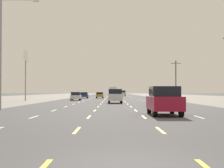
# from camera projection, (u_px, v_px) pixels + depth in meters

# --- Properties ---
(ground_plane) EXTENTS (572.00, 572.00, 0.00)m
(ground_plane) POSITION_uv_depth(u_px,v_px,m) (115.00, 99.00, 73.38)
(ground_plane) COLOR #4C4C4F
(lane_markings) EXTENTS (10.64, 227.60, 0.01)m
(lane_markings) POSITION_uv_depth(u_px,v_px,m) (114.00, 96.00, 111.88)
(lane_markings) COLOR white
(lane_markings) RESTS_ON ground
(signal_span_wire) EXTENTS (27.41, 0.53, 9.57)m
(signal_span_wire) POSITION_uv_depth(u_px,v_px,m) (127.00, 3.00, 16.12)
(signal_span_wire) COLOR brown
(signal_span_wire) RESTS_ON ground
(suv_inner_right_nearest) EXTENTS (1.98, 4.90, 1.98)m
(suv_inner_right_nearest) POSITION_uv_depth(u_px,v_px,m) (165.00, 100.00, 23.65)
(suv_inner_right_nearest) COLOR maroon
(suv_inner_right_nearest) RESTS_ON ground
(suv_center_turn_near) EXTENTS (1.98, 4.90, 1.98)m
(suv_center_turn_near) POSITION_uv_depth(u_px,v_px,m) (116.00, 96.00, 48.47)
(suv_center_turn_near) COLOR silver
(suv_center_turn_near) RESTS_ON ground
(hatchback_far_right_mid) EXTENTS (1.72, 3.90, 1.54)m
(hatchback_far_right_mid) POSITION_uv_depth(u_px,v_px,m) (162.00, 97.00, 52.95)
(hatchback_far_right_mid) COLOR #4C196B
(hatchback_far_right_mid) RESTS_ON ground
(hatchback_far_left_midfar) EXTENTS (1.72, 3.90, 1.54)m
(hatchback_far_left_midfar) POSITION_uv_depth(u_px,v_px,m) (77.00, 96.00, 63.04)
(hatchback_far_left_midfar) COLOR silver
(hatchback_far_left_midfar) RESTS_ON ground
(sedan_far_left_far) EXTENTS (1.80, 4.50, 1.46)m
(sedan_far_left_far) POSITION_uv_depth(u_px,v_px,m) (86.00, 95.00, 83.94)
(sedan_far_left_far) COLOR navy
(sedan_far_left_far) RESTS_ON ground
(sedan_inner_left_farther) EXTENTS (1.80, 4.50, 1.46)m
(sedan_inner_left_farther) POSITION_uv_depth(u_px,v_px,m) (101.00, 95.00, 84.47)
(sedan_inner_left_farther) COLOR #B28C33
(sedan_inner_left_farther) RESTS_ON ground
(box_truck_center_turn_farthest) EXTENTS (2.40, 7.20, 3.23)m
(box_truck_center_turn_farthest) POSITION_uv_depth(u_px,v_px,m) (114.00, 91.00, 119.39)
(box_truck_center_turn_farthest) COLOR #B28C33
(box_truck_center_turn_farthest) RESTS_ON ground
(suv_inner_right_distant_a) EXTENTS (1.98, 4.90, 1.98)m
(suv_inner_right_distant_a) POSITION_uv_depth(u_px,v_px,m) (124.00, 93.00, 120.18)
(suv_inner_right_distant_a) COLOR silver
(suv_inner_right_distant_a) RESTS_ON ground
(pole_sign_left_row_1) EXTENTS (0.24, 2.12, 8.81)m
(pole_sign_left_row_1) POSITION_uv_depth(u_px,v_px,m) (27.00, 62.00, 60.30)
(pole_sign_left_row_1) COLOR gray
(pole_sign_left_row_1) RESTS_ON ground
(streetlight_left_row_0) EXTENTS (3.47, 0.26, 10.05)m
(streetlight_left_row_0) POSITION_uv_depth(u_px,v_px,m) (5.00, 45.00, 30.45)
(streetlight_left_row_0) COLOR gray
(streetlight_left_row_0) RESTS_ON ground
(utility_pole_right_row_1) EXTENTS (2.20, 0.26, 8.51)m
(utility_pole_right_row_1) POSITION_uv_depth(u_px,v_px,m) (177.00, 79.00, 76.33)
(utility_pole_right_row_1) COLOR brown
(utility_pole_right_row_1) RESTS_ON ground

